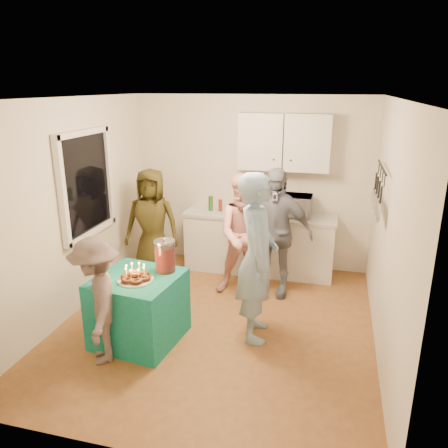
% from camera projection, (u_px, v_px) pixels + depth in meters
% --- Properties ---
extents(floor, '(4.00, 4.00, 0.00)m').
position_uv_depth(floor, '(217.00, 324.00, 5.21)').
color(floor, brown).
rests_on(floor, ground).
extents(ceiling, '(4.00, 4.00, 0.00)m').
position_uv_depth(ceiling, '(215.00, 98.00, 4.42)').
color(ceiling, white).
rests_on(ceiling, floor).
extents(back_wall, '(3.60, 3.60, 0.00)m').
position_uv_depth(back_wall, '(251.00, 183.00, 6.66)').
color(back_wall, silver).
rests_on(back_wall, floor).
extents(left_wall, '(4.00, 4.00, 0.00)m').
position_uv_depth(left_wall, '(72.00, 209.00, 5.24)').
color(left_wall, silver).
rests_on(left_wall, floor).
extents(right_wall, '(4.00, 4.00, 0.00)m').
position_uv_depth(right_wall, '(388.00, 234.00, 4.39)').
color(right_wall, silver).
rests_on(right_wall, floor).
extents(window_night, '(0.04, 1.00, 1.20)m').
position_uv_depth(window_night, '(86.00, 184.00, 5.44)').
color(window_night, black).
rests_on(window_night, left_wall).
extents(counter, '(2.20, 0.58, 0.86)m').
position_uv_depth(counter, '(259.00, 244.00, 6.60)').
color(counter, white).
rests_on(counter, floor).
extents(countertop, '(2.24, 0.62, 0.05)m').
position_uv_depth(countertop, '(260.00, 215.00, 6.46)').
color(countertop, beige).
rests_on(countertop, counter).
extents(upper_cabinet, '(1.30, 0.30, 0.80)m').
position_uv_depth(upper_cabinet, '(284.00, 142.00, 6.20)').
color(upper_cabinet, white).
rests_on(upper_cabinet, back_wall).
extents(pot_rack, '(0.12, 1.00, 0.60)m').
position_uv_depth(pot_rack, '(378.00, 189.00, 4.96)').
color(pot_rack, black).
rests_on(pot_rack, right_wall).
extents(microwave, '(0.57, 0.39, 0.31)m').
position_uv_depth(microwave, '(292.00, 206.00, 6.30)').
color(microwave, white).
rests_on(microwave, countertop).
extents(party_table, '(0.95, 0.95, 0.76)m').
position_uv_depth(party_table, '(139.00, 309.00, 4.80)').
color(party_table, '#127B67').
rests_on(party_table, floor).
extents(donut_cake, '(0.38, 0.38, 0.18)m').
position_uv_depth(donut_cake, '(135.00, 273.00, 4.57)').
color(donut_cake, '#381C0C').
rests_on(donut_cake, party_table).
extents(punch_jar, '(0.22, 0.22, 0.34)m').
position_uv_depth(punch_jar, '(165.00, 257.00, 4.78)').
color(punch_jar, red).
rests_on(punch_jar, party_table).
extents(man_birthday, '(0.56, 0.75, 1.88)m').
position_uv_depth(man_birthday, '(257.00, 258.00, 4.72)').
color(man_birthday, '#8BABCB').
rests_on(man_birthday, floor).
extents(woman_back_left, '(0.85, 0.61, 1.61)m').
position_uv_depth(woman_back_left, '(152.00, 224.00, 6.33)').
color(woman_back_left, brown).
rests_on(woman_back_left, floor).
extents(woman_back_center, '(0.93, 0.80, 1.66)m').
position_uv_depth(woman_back_center, '(246.00, 235.00, 5.78)').
color(woman_back_center, pink).
rests_on(woman_back_center, floor).
extents(woman_back_right, '(1.04, 0.49, 1.74)m').
position_uv_depth(woman_back_right, '(274.00, 232.00, 5.76)').
color(woman_back_right, black).
rests_on(woman_back_right, floor).
extents(child_near_left, '(0.86, 0.99, 1.33)m').
position_uv_depth(child_near_left, '(97.00, 301.00, 4.37)').
color(child_near_left, '#594947').
rests_on(child_near_left, floor).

